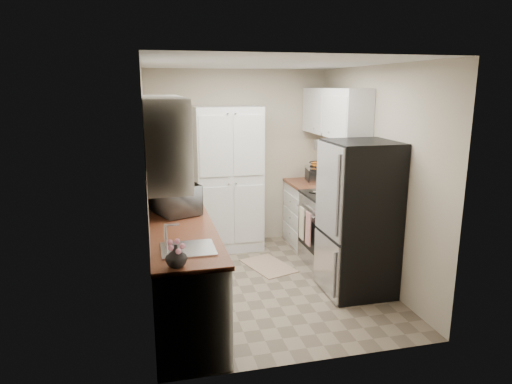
% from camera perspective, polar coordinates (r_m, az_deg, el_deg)
% --- Properties ---
extents(ground, '(3.20, 3.20, 0.00)m').
position_cam_1_polar(ground, '(5.48, 1.27, -11.35)').
color(ground, '#7A6B56').
rests_on(ground, ground).
extents(room_shell, '(2.64, 3.24, 2.52)m').
position_cam_1_polar(room_shell, '(5.01, 1.20, 5.76)').
color(room_shell, '#C1B49B').
rests_on(room_shell, ground).
extents(pantry_cabinet, '(0.90, 0.55, 2.00)m').
position_cam_1_polar(pantry_cabinet, '(6.35, -3.46, 1.59)').
color(pantry_cabinet, silver).
rests_on(pantry_cabinet, ground).
extents(base_cabinet_left, '(0.60, 2.30, 0.88)m').
position_cam_1_polar(base_cabinet_left, '(4.76, -9.10, -9.64)').
color(base_cabinet_left, silver).
rests_on(base_cabinet_left, ground).
extents(countertop_left, '(0.63, 2.33, 0.04)m').
position_cam_1_polar(countertop_left, '(4.60, -9.30, -4.35)').
color(countertop_left, brown).
rests_on(countertop_left, base_cabinet_left).
extents(base_cabinet_right, '(0.60, 0.80, 0.88)m').
position_cam_1_polar(base_cabinet_right, '(6.68, 6.91, -2.86)').
color(base_cabinet_right, silver).
rests_on(base_cabinet_right, ground).
extents(countertop_right, '(0.63, 0.83, 0.04)m').
position_cam_1_polar(countertop_right, '(6.57, 7.02, 1.00)').
color(countertop_right, brown).
rests_on(countertop_right, base_cabinet_right).
extents(electric_range, '(0.71, 0.78, 1.13)m').
position_cam_1_polar(electric_range, '(5.95, 9.46, -4.57)').
color(electric_range, '#B7B7BC').
rests_on(electric_range, ground).
extents(refrigerator, '(0.70, 0.72, 1.70)m').
position_cam_1_polar(refrigerator, '(5.14, 12.72, -3.24)').
color(refrigerator, '#B7B7BC').
rests_on(refrigerator, ground).
extents(microwave, '(0.60, 0.71, 0.33)m').
position_cam_1_polar(microwave, '(5.02, -10.16, -0.71)').
color(microwave, '#BABBC0').
rests_on(microwave, countertop_left).
extents(wine_bottle, '(0.08, 0.08, 0.33)m').
position_cam_1_polar(wine_bottle, '(5.36, -10.34, 0.17)').
color(wine_bottle, black).
rests_on(wine_bottle, countertop_left).
extents(flower_vase, '(0.17, 0.17, 0.17)m').
position_cam_1_polar(flower_vase, '(3.55, -9.95, -7.90)').
color(flower_vase, silver).
rests_on(flower_vase, countertop_left).
extents(cutting_board, '(0.03, 0.21, 0.26)m').
position_cam_1_polar(cutting_board, '(5.57, -10.26, 0.29)').
color(cutting_board, '#408035').
rests_on(cutting_board, countertop_left).
extents(toaster_oven, '(0.37, 0.43, 0.22)m').
position_cam_1_polar(toaster_oven, '(6.57, 7.69, 2.17)').
color(toaster_oven, silver).
rests_on(toaster_oven, countertop_right).
extents(fruit_basket, '(0.28, 0.28, 0.10)m').
position_cam_1_polar(fruit_basket, '(6.56, 7.69, 3.60)').
color(fruit_basket, orange).
rests_on(fruit_basket, toaster_oven).
extents(kitchen_mat, '(0.65, 0.83, 0.01)m').
position_cam_1_polar(kitchen_mat, '(5.96, 1.56, -9.20)').
color(kitchen_mat, tan).
rests_on(kitchen_mat, ground).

